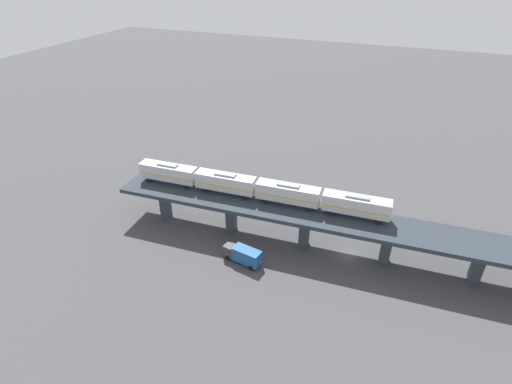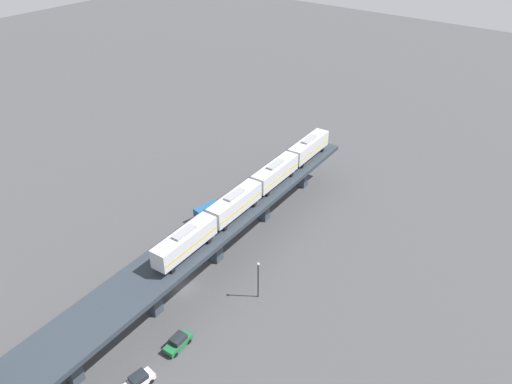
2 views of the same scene
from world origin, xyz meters
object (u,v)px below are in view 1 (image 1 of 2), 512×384
object	(u,v)px
street_car_green	(403,237)
delivery_truck	(243,254)
street_lamp	(332,201)
street_car_white	(445,245)
subway_train	(256,187)
street_car_red	(487,253)

from	to	relation	value
street_car_green	delivery_truck	size ratio (longest dim) A/B	0.60
street_car_green	delivery_truck	distance (m)	31.75
street_car_green	street_lamp	xyz separation A→B (m)	(-2.91, -14.87, 3.17)
street_car_green	street_lamp	world-z (taller)	street_lamp
street_car_white	street_lamp	bearing A→B (deg)	-96.18
street_car_green	delivery_truck	xyz separation A→B (m)	(17.37, -26.57, 0.82)
subway_train	street_lamp	world-z (taller)	subway_train
subway_train	street_car_white	world-z (taller)	subway_train
subway_train	street_lamp	bearing A→B (deg)	128.55
street_lamp	street_car_white	bearing A→B (deg)	83.82
street_car_white	street_car_green	bearing A→B (deg)	-86.57
street_car_red	street_car_white	xyz separation A→B (m)	(0.28, -7.19, 0.00)
street_car_red	street_car_white	size ratio (longest dim) A/B	0.98
street_car_white	street_lamp	size ratio (longest dim) A/B	0.66
street_car_white	delivery_truck	distance (m)	38.68
street_car_red	delivery_truck	distance (m)	45.29
street_car_red	street_lamp	xyz separation A→B (m)	(-2.17, -29.80, 3.17)
subway_train	delivery_truck	distance (m)	13.04
street_car_green	street_lamp	distance (m)	15.48
street_car_green	street_car_red	bearing A→B (deg)	92.85
subway_train	street_car_red	distance (m)	44.63
street_car_red	street_lamp	bearing A→B (deg)	-94.17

